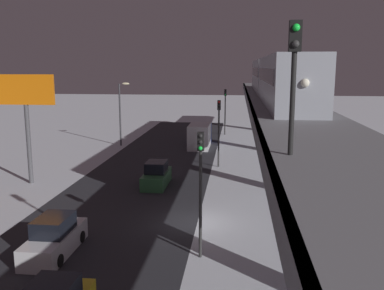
% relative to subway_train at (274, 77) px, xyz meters
% --- Properties ---
extents(ground_plane, '(240.00, 240.00, 0.00)m').
position_rel_subway_train_xyz_m(ground_plane, '(5.84, 15.41, -8.60)').
color(ground_plane, silver).
extents(avenue_asphalt, '(11.00, 95.12, 0.01)m').
position_rel_subway_train_xyz_m(avenue_asphalt, '(11.16, 15.41, -8.59)').
color(avenue_asphalt, '#28282D').
rests_on(avenue_asphalt, ground_plane).
extents(elevated_railway, '(5.00, 95.12, 6.82)m').
position_rel_subway_train_xyz_m(elevated_railway, '(0.09, 15.41, -2.69)').
color(elevated_railway, slate).
rests_on(elevated_railway, ground_plane).
extents(subway_train, '(2.94, 36.87, 3.40)m').
position_rel_subway_train_xyz_m(subway_train, '(0.00, 0.00, 0.00)').
color(subway_train, '#999EA8').
rests_on(subway_train, elevated_railway).
extents(rail_signal, '(0.36, 0.41, 4.00)m').
position_rel_subway_train_xyz_m(rail_signal, '(1.69, 27.13, 0.95)').
color(rail_signal, black).
rests_on(rail_signal, elevated_railway).
extents(sedan_white, '(1.91, 4.73, 1.97)m').
position_rel_subway_train_xyz_m(sedan_white, '(12.56, 20.50, -7.81)').
color(sedan_white, silver).
rests_on(sedan_white, ground_plane).
extents(sedan_green, '(1.80, 4.41, 1.97)m').
position_rel_subway_train_xyz_m(sedan_green, '(9.76, 7.40, -7.80)').
color(sedan_green, '#2D6038').
rests_on(sedan_green, ground_plane).
extents(box_truck, '(2.40, 7.40, 2.80)m').
position_rel_subway_train_xyz_m(box_truck, '(7.76, -10.10, -7.25)').
color(box_truck, navy).
rests_on(box_truck, ground_plane).
extents(traffic_light_near, '(0.32, 0.44, 6.40)m').
position_rel_subway_train_xyz_m(traffic_light_near, '(5.06, 20.17, -4.40)').
color(traffic_light_near, '#2D2D2D').
rests_on(traffic_light_near, ground_plane).
extents(traffic_light_mid, '(0.32, 0.44, 6.40)m').
position_rel_subway_train_xyz_m(traffic_light_mid, '(5.06, 0.41, -4.40)').
color(traffic_light_mid, '#2D2D2D').
rests_on(traffic_light_mid, ground_plane).
extents(traffic_light_far, '(0.32, 0.44, 6.40)m').
position_rel_subway_train_xyz_m(traffic_light_far, '(5.06, -19.35, -4.40)').
color(traffic_light_far, '#2D2D2D').
rests_on(traffic_light_far, ground_plane).
extents(commercial_billboard, '(4.80, 0.36, 8.90)m').
position_rel_subway_train_xyz_m(commercial_billboard, '(20.21, 7.85, -1.77)').
color(commercial_billboard, '#4C4C51').
rests_on(commercial_billboard, ground_plane).
extents(street_lamp_far, '(1.35, 0.44, 7.65)m').
position_rel_subway_train_xyz_m(street_lamp_far, '(17.24, -9.59, -3.78)').
color(street_lamp_far, '#38383D').
rests_on(street_lamp_far, ground_plane).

